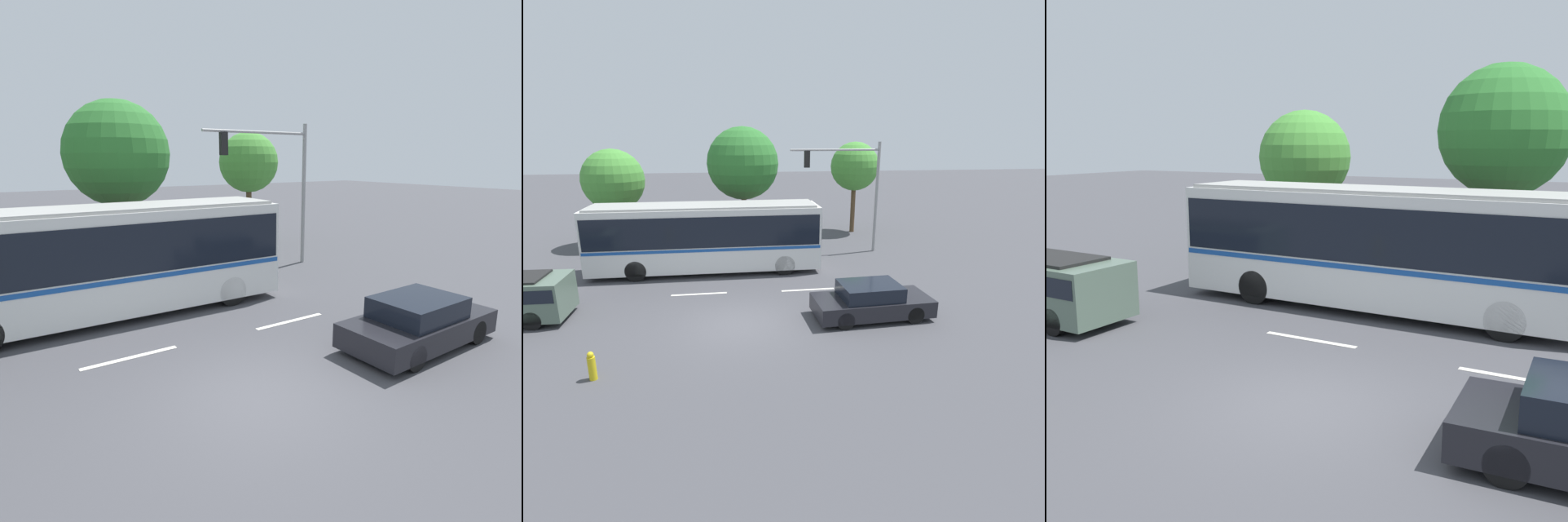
{
  "view_description": "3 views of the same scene",
  "coord_description": "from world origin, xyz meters",
  "views": [
    {
      "loc": [
        -4.38,
        -6.83,
        4.79
      ],
      "look_at": [
        3.99,
        5.99,
        1.23
      ],
      "focal_mm": 30.04,
      "sensor_mm": 36.0,
      "label": 1
    },
    {
      "loc": [
        -0.44,
        -14.07,
        6.57
      ],
      "look_at": [
        2.27,
        4.3,
        1.05
      ],
      "focal_mm": 28.64,
      "sensor_mm": 36.0,
      "label": 2
    },
    {
      "loc": [
        4.93,
        -8.98,
        4.65
      ],
      "look_at": [
        -1.38,
        2.67,
        2.06
      ],
      "focal_mm": 41.8,
      "sensor_mm": 36.0,
      "label": 3
    }
  ],
  "objects": [
    {
      "name": "flowering_hedge",
      "position": [
        -1.14,
        10.99,
        0.78
      ],
      "size": [
        6.54,
        1.56,
        1.59
      ],
      "color": "#286028",
      "rests_on": "ground"
    },
    {
      "name": "ground_plane",
      "position": [
        0.0,
        0.0,
        0.0
      ],
      "size": [
        140.0,
        140.0,
        0.0
      ],
      "primitive_type": "plane",
      "color": "#444449"
    },
    {
      "name": "city_bus",
      "position": [
        -1.36,
        6.62,
        1.95
      ],
      "size": [
        11.4,
        2.65,
        3.43
      ],
      "rotation": [
        0.0,
        0.0,
        -0.01
      ],
      "color": "silver",
      "rests_on": "ground"
    },
    {
      "name": "lane_stripe_near",
      "position": [
        3.19,
        3.14,
        0.01
      ],
      "size": [
        2.4,
        0.16,
        0.01
      ],
      "primitive_type": "cube",
      "color": "silver",
      "rests_on": "ground"
    },
    {
      "name": "street_tree_centre",
      "position": [
        0.88,
        12.33,
        5.03
      ],
      "size": [
        4.42,
        4.42,
        7.25
      ],
      "color": "brown",
      "rests_on": "ground"
    },
    {
      "name": "street_tree_left",
      "position": [
        -7.01,
        12.86,
        4.07
      ],
      "size": [
        3.72,
        3.72,
        5.95
      ],
      "color": "brown",
      "rests_on": "ground"
    },
    {
      "name": "lane_stripe_mid",
      "position": [
        -1.64,
        3.3,
        0.01
      ],
      "size": [
        2.4,
        0.16,
        0.01
      ],
      "primitive_type": "cube",
      "color": "silver",
      "rests_on": "ground"
    }
  ]
}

